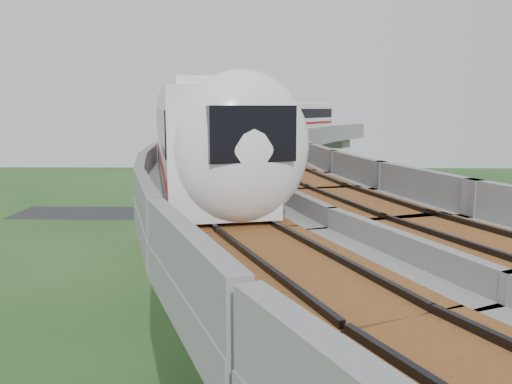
# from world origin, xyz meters

# --- Properties ---
(ground) EXTENTS (160.00, 160.00, 0.00)m
(ground) POSITION_xyz_m (0.00, 0.00, 0.00)
(ground) COLOR #25491D
(ground) RESTS_ON ground
(dirt_lot) EXTENTS (18.00, 26.00, 0.04)m
(dirt_lot) POSITION_xyz_m (14.00, -2.00, 0.02)
(dirt_lot) COLOR gray
(dirt_lot) RESTS_ON ground
(asphalt_road) EXTENTS (60.00, 8.00, 0.03)m
(asphalt_road) POSITION_xyz_m (0.00, 30.00, 0.01)
(asphalt_road) COLOR #232326
(asphalt_road) RESTS_ON ground
(viaduct) EXTENTS (19.58, 73.98, 11.40)m
(viaduct) POSITION_xyz_m (3.84, 0.00, 9.05)
(viaduct) COLOR #99968E
(viaduct) RESTS_ON ground
(metro_train) EXTENTS (14.96, 60.72, 3.64)m
(metro_train) POSITION_xyz_m (0.92, 8.24, 12.31)
(metro_train) COLOR white
(metro_train) RESTS_ON ground
(fence) EXTENTS (3.87, 38.73, 1.50)m
(fence) POSITION_xyz_m (9.75, 0.00, 0.75)
(fence) COLOR #2D382D
(fence) RESTS_ON ground
(tree_0) EXTENTS (2.15, 2.15, 2.85)m
(tree_0) POSITION_xyz_m (12.15, 23.32, 1.93)
(tree_0) COLOR #382314
(tree_0) RESTS_ON ground
(tree_1) EXTENTS (3.17, 3.17, 3.35)m
(tree_1) POSITION_xyz_m (7.87, 15.18, 2.00)
(tree_1) COLOR #382314
(tree_1) RESTS_ON ground
(tree_2) EXTENTS (2.70, 2.70, 3.14)m
(tree_2) POSITION_xyz_m (6.75, 7.12, 1.99)
(tree_2) COLOR #382314
(tree_2) RESTS_ON ground
(tree_3) EXTENTS (2.98, 2.98, 3.09)m
(tree_3) POSITION_xyz_m (5.93, -2.77, 1.82)
(tree_3) COLOR #382314
(tree_3) RESTS_ON ground
(tree_4) EXTENTS (2.18, 2.18, 2.57)m
(tree_4) POSITION_xyz_m (6.71, -10.27, 1.64)
(tree_4) COLOR #382314
(tree_4) RESTS_ON ground
(car_white) EXTENTS (1.47, 3.14, 1.04)m
(car_white) POSITION_xyz_m (10.99, -3.38, 0.56)
(car_white) COLOR silver
(car_white) RESTS_ON dirt_lot
(car_dark) EXTENTS (4.46, 2.41, 1.23)m
(car_dark) POSITION_xyz_m (10.49, 2.93, 0.65)
(car_dark) COLOR black
(car_dark) RESTS_ON dirt_lot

